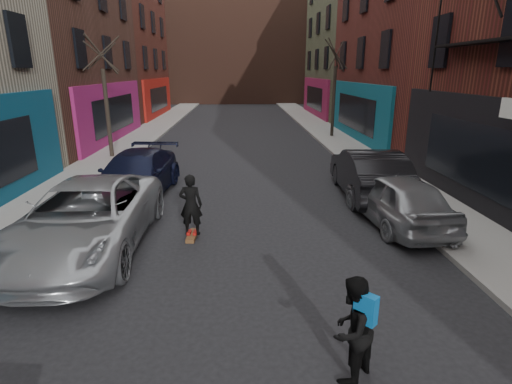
{
  "coord_description": "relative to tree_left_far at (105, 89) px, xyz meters",
  "views": [
    {
      "loc": [
        0.17,
        -1.82,
        4.22
      ],
      "look_at": [
        0.52,
        6.74,
        1.6
      ],
      "focal_mm": 28.0,
      "sensor_mm": 36.0,
      "label": 1
    }
  ],
  "objects": [
    {
      "name": "pedestrian",
      "position": [
        7.89,
        -15.17,
        -2.58
      ],
      "size": [
        0.97,
        0.96,
        1.58
      ],
      "rotation": [
        0.0,
        0.0,
        3.9
      ],
      "color": "black",
      "rests_on": "ground"
    },
    {
      "name": "parked_right_end",
      "position": [
        10.8,
        -6.69,
        -2.54
      ],
      "size": [
        2.03,
        5.19,
        1.68
      ],
      "primitive_type": "imported",
      "rotation": [
        0.0,
        0.0,
        3.09
      ],
      "color": "black",
      "rests_on": "ground"
    },
    {
      "name": "skateboard",
      "position": [
        5.09,
        -10.05,
        -3.33
      ],
      "size": [
        0.27,
        0.81,
        0.1
      ],
      "primitive_type": "cube",
      "rotation": [
        0.0,
        0.0,
        -0.06
      ],
      "color": "brown",
      "rests_on": "ground"
    },
    {
      "name": "parked_left_far",
      "position": [
        2.66,
        -10.67,
        -2.55
      ],
      "size": [
        2.74,
        5.94,
        1.65
      ],
      "primitive_type": "imported",
      "rotation": [
        0.0,
        0.0,
        -0.0
      ],
      "color": "#9B9FA3",
      "rests_on": "ground"
    },
    {
      "name": "parked_left_end",
      "position": [
        2.79,
        -6.35,
        -2.61
      ],
      "size": [
        2.58,
        5.45,
        1.53
      ],
      "primitive_type": "imported",
      "rotation": [
        0.0,
        0.0,
        -0.08
      ],
      "color": "black",
      "rests_on": "ground"
    },
    {
      "name": "building_far",
      "position": [
        6.2,
        38.0,
        3.62
      ],
      "size": [
        40.0,
        10.0,
        14.0
      ],
      "primitive_type": "cube",
      "color": "#47281E",
      "rests_on": "ground"
    },
    {
      "name": "tree_left_far",
      "position": [
        0.0,
        0.0,
        0.0
      ],
      "size": [
        2.0,
        2.0,
        6.5
      ],
      "primitive_type": null,
      "color": "black",
      "rests_on": "sidewalk_left"
    },
    {
      "name": "sidewalk_right",
      "position": [
        12.45,
        12.0,
        -3.31
      ],
      "size": [
        2.5,
        84.0,
        0.13
      ],
      "primitive_type": "cube",
      "color": "gray",
      "rests_on": "ground"
    },
    {
      "name": "parked_right_far",
      "position": [
        10.8,
        -9.29,
        -2.63
      ],
      "size": [
        2.14,
        4.52,
        1.49
      ],
      "primitive_type": "imported",
      "rotation": [
        0.0,
        0.0,
        3.23
      ],
      "color": "#92959A",
      "rests_on": "ground"
    },
    {
      "name": "tree_right_far",
      "position": [
        12.4,
        6.0,
        0.15
      ],
      "size": [
        2.0,
        2.0,
        6.8
      ],
      "primitive_type": null,
      "color": "black",
      "rests_on": "sidewalk_right"
    },
    {
      "name": "sidewalk_left",
      "position": [
        -0.05,
        12.0,
        -3.31
      ],
      "size": [
        2.5,
        84.0,
        0.13
      ],
      "primitive_type": "cube",
      "color": "gray",
      "rests_on": "ground"
    },
    {
      "name": "skateboarder",
      "position": [
        5.09,
        -10.05,
        -2.47
      ],
      "size": [
        0.61,
        0.42,
        1.62
      ],
      "primitive_type": "imported",
      "rotation": [
        0.0,
        0.0,
        3.08
      ],
      "color": "black",
      "rests_on": "skateboard"
    }
  ]
}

